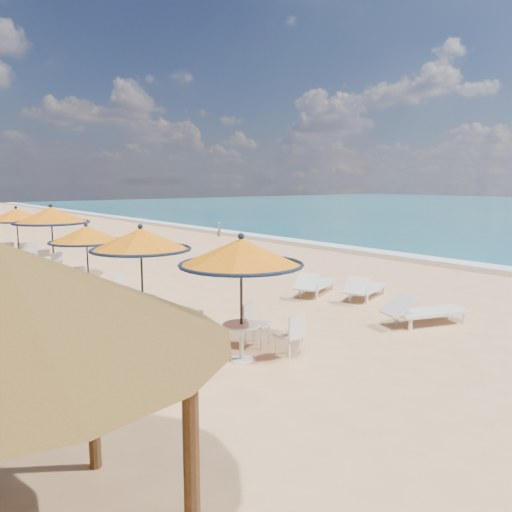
{
  "coord_description": "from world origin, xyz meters",
  "views": [
    {
      "loc": [
        -10.19,
        -7.2,
        3.37
      ],
      "look_at": [
        -1.12,
        4.06,
        1.2
      ],
      "focal_mm": 35.0,
      "sensor_mm": 36.0,
      "label": 1
    }
  ],
  "objects_px": {
    "station_4": "(18,222)",
    "palapa": "(1,298)",
    "station_1": "(138,249)",
    "station_2": "(88,241)",
    "lounger_mid": "(365,288)",
    "station_3": "(50,225)",
    "station_0": "(242,267)",
    "lounger_near": "(423,310)",
    "lounger_far": "(315,284)"
  },
  "relations": [
    {
      "from": "lounger_far",
      "to": "palapa",
      "type": "bearing_deg",
      "value": -172.6
    },
    {
      "from": "station_1",
      "to": "lounger_far",
      "type": "bearing_deg",
      "value": -1.86
    },
    {
      "from": "lounger_near",
      "to": "lounger_mid",
      "type": "bearing_deg",
      "value": 87.6
    },
    {
      "from": "station_0",
      "to": "station_1",
      "type": "relative_size",
      "value": 1.01
    },
    {
      "from": "station_2",
      "to": "lounger_near",
      "type": "height_order",
      "value": "station_2"
    },
    {
      "from": "lounger_near",
      "to": "lounger_far",
      "type": "bearing_deg",
      "value": 105.27
    },
    {
      "from": "station_0",
      "to": "station_1",
      "type": "height_order",
      "value": "station_0"
    },
    {
      "from": "station_1",
      "to": "station_4",
      "type": "relative_size",
      "value": 1.0
    },
    {
      "from": "station_1",
      "to": "lounger_far",
      "type": "distance_m",
      "value": 5.76
    },
    {
      "from": "lounger_near",
      "to": "lounger_far",
      "type": "height_order",
      "value": "lounger_near"
    },
    {
      "from": "lounger_far",
      "to": "palapa",
      "type": "height_order",
      "value": "palapa"
    },
    {
      "from": "station_1",
      "to": "station_2",
      "type": "distance_m",
      "value": 3.57
    },
    {
      "from": "station_3",
      "to": "lounger_near",
      "type": "bearing_deg",
      "value": -65.18
    },
    {
      "from": "station_3",
      "to": "station_4",
      "type": "height_order",
      "value": "station_3"
    },
    {
      "from": "lounger_far",
      "to": "station_0",
      "type": "bearing_deg",
      "value": -173.1
    },
    {
      "from": "lounger_mid",
      "to": "palapa",
      "type": "bearing_deg",
      "value": -173.87
    },
    {
      "from": "station_4",
      "to": "station_1",
      "type": "bearing_deg",
      "value": -90.33
    },
    {
      "from": "station_2",
      "to": "station_3",
      "type": "relative_size",
      "value": 0.84
    },
    {
      "from": "station_3",
      "to": "palapa",
      "type": "height_order",
      "value": "palapa"
    },
    {
      "from": "station_1",
      "to": "station_2",
      "type": "bearing_deg",
      "value": 87.63
    },
    {
      "from": "station_4",
      "to": "palapa",
      "type": "relative_size",
      "value": 0.64
    },
    {
      "from": "lounger_far",
      "to": "lounger_near",
      "type": "bearing_deg",
      "value": -118.47
    },
    {
      "from": "station_3",
      "to": "station_2",
      "type": "bearing_deg",
      "value": -90.21
    },
    {
      "from": "station_1",
      "to": "lounger_far",
      "type": "relative_size",
      "value": 1.14
    },
    {
      "from": "station_0",
      "to": "lounger_far",
      "type": "distance_m",
      "value": 6.0
    },
    {
      "from": "station_4",
      "to": "station_3",
      "type": "bearing_deg",
      "value": -88.59
    },
    {
      "from": "station_2",
      "to": "lounger_mid",
      "type": "bearing_deg",
      "value": -39.33
    },
    {
      "from": "station_0",
      "to": "station_1",
      "type": "bearing_deg",
      "value": 100.08
    },
    {
      "from": "station_0",
      "to": "lounger_far",
      "type": "height_order",
      "value": "station_0"
    },
    {
      "from": "station_3",
      "to": "lounger_mid",
      "type": "bearing_deg",
      "value": -54.07
    },
    {
      "from": "station_1",
      "to": "lounger_mid",
      "type": "distance_m",
      "value": 6.64
    },
    {
      "from": "station_4",
      "to": "palapa",
      "type": "xyz_separation_m",
      "value": [
        -4.17,
        -17.0,
        0.67
      ]
    },
    {
      "from": "station_1",
      "to": "station_4",
      "type": "xyz_separation_m",
      "value": [
        0.06,
        10.92,
        -0.08
      ]
    },
    {
      "from": "station_0",
      "to": "lounger_mid",
      "type": "bearing_deg",
      "value": 16.45
    },
    {
      "from": "station_0",
      "to": "lounger_near",
      "type": "height_order",
      "value": "station_0"
    },
    {
      "from": "lounger_near",
      "to": "station_3",
      "type": "bearing_deg",
      "value": 134.59
    },
    {
      "from": "lounger_mid",
      "to": "station_0",
      "type": "bearing_deg",
      "value": 178.73
    },
    {
      "from": "palapa",
      "to": "lounger_near",
      "type": "bearing_deg",
      "value": 12.34
    },
    {
      "from": "station_0",
      "to": "station_2",
      "type": "height_order",
      "value": "station_0"
    },
    {
      "from": "station_2",
      "to": "lounger_far",
      "type": "distance_m",
      "value": 6.72
    },
    {
      "from": "lounger_near",
      "to": "lounger_mid",
      "type": "relative_size",
      "value": 1.07
    },
    {
      "from": "station_0",
      "to": "station_1",
      "type": "distance_m",
      "value": 3.22
    },
    {
      "from": "station_3",
      "to": "lounger_near",
      "type": "height_order",
      "value": "station_3"
    },
    {
      "from": "palapa",
      "to": "station_1",
      "type": "bearing_deg",
      "value": 55.94
    },
    {
      "from": "station_0",
      "to": "lounger_near",
      "type": "distance_m",
      "value": 4.98
    },
    {
      "from": "station_0",
      "to": "station_2",
      "type": "xyz_separation_m",
      "value": [
        -0.42,
        6.73,
        -0.1
      ]
    },
    {
      "from": "station_2",
      "to": "palapa",
      "type": "relative_size",
      "value": 0.58
    },
    {
      "from": "station_3",
      "to": "lounger_far",
      "type": "bearing_deg",
      "value": -53.03
    },
    {
      "from": "lounger_mid",
      "to": "palapa",
      "type": "distance_m",
      "value": 11.57
    },
    {
      "from": "station_2",
      "to": "station_4",
      "type": "distance_m",
      "value": 7.36
    }
  ]
}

